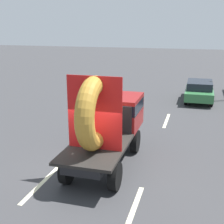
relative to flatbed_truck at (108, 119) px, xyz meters
name	(u,v)px	position (x,y,z in m)	size (l,w,h in m)	color
ground_plane	(90,173)	(-0.33, -1.19, -1.75)	(120.00, 120.00, 0.00)	#38383A
flatbed_truck	(108,119)	(0.00, 0.00, 0.00)	(2.02, 5.21, 3.68)	black
distant_sedan	(199,90)	(3.37, 11.32, -0.99)	(1.87, 4.35, 1.42)	black
lane_dash_left_near	(42,183)	(-1.68, -2.35, -1.75)	(2.77, 0.16, 0.01)	beige
lane_dash_left_far	(109,117)	(-1.68, 5.83, -1.75)	(2.92, 0.16, 0.01)	beige
lane_dash_right_near	(136,204)	(1.68, -2.71, -1.75)	(2.03, 0.16, 0.01)	beige
lane_dash_right_far	(167,120)	(1.68, 6.00, -1.75)	(2.68, 0.16, 0.01)	beige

